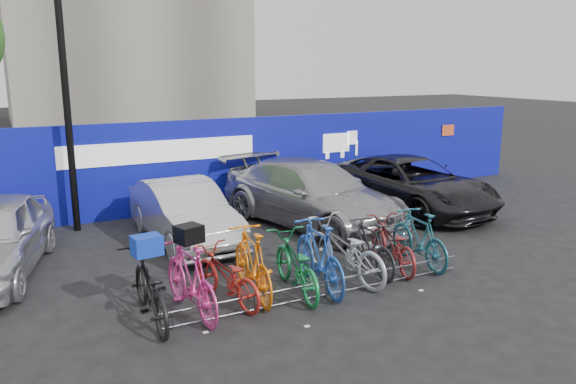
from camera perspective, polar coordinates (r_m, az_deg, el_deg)
ground at (r=10.02m, az=2.08°, el=-9.42°), size 100.00×100.00×0.00m
hoarding at (r=15.03m, az=-9.03°, el=2.73°), size 22.00×0.18×2.40m
lamppost at (r=13.57m, az=-21.68°, el=9.72°), size 0.25×0.50×6.11m
bike_rack at (r=9.48m, az=3.87°, el=-9.71°), size 5.60×0.03×0.30m
car_1 at (r=12.35m, az=-10.52°, el=-2.08°), size 1.57×4.09×1.33m
car_2 at (r=13.46m, az=2.49°, el=-0.21°), size 3.39×5.63×1.53m
car_3 at (r=15.24m, az=12.28°, el=0.81°), size 2.79×5.26×1.41m
bike_0 at (r=8.74m, az=-13.91°, el=-9.49°), size 0.72×2.01×1.05m
bike_1 at (r=8.84m, az=-9.86°, el=-8.66°), size 0.73×1.98×1.16m
bike_2 at (r=9.18m, az=-6.30°, el=-8.51°), size 1.01×1.85×0.92m
bike_3 at (r=9.37m, az=-3.64°, el=-7.18°), size 0.75×2.00×1.18m
bike_4 at (r=9.50m, az=0.77°, el=-7.39°), size 0.90×2.00×1.02m
bike_5 at (r=9.67m, az=3.17°, el=-6.43°), size 0.78×2.06×1.21m
bike_6 at (r=10.12m, az=5.69°, el=-5.90°), size 1.06×2.19×1.10m
bike_7 at (r=10.50m, az=8.35°, el=-5.53°), size 0.61×1.73×1.02m
bike_8 at (r=10.82m, az=10.52°, el=-5.24°), size 0.97×1.91×0.96m
bike_9 at (r=11.07m, az=13.17°, el=-4.57°), size 0.67×1.86×1.09m
cargo_crate at (r=8.51m, az=-14.15°, el=-5.28°), size 0.45×0.36×0.29m
cargo_topcase at (r=8.60m, az=-10.04°, el=-4.21°), size 0.45×0.42×0.27m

